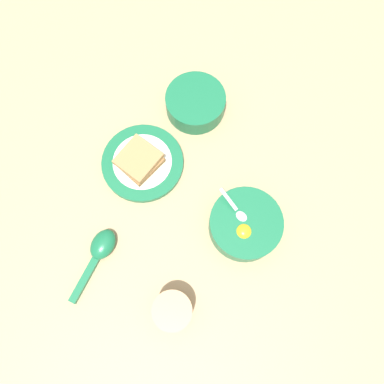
# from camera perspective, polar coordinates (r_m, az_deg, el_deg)

# --- Properties ---
(ground_plane) EXTENTS (3.00, 3.00, 0.00)m
(ground_plane) POSITION_cam_1_polar(r_m,az_deg,el_deg) (0.83, 2.09, 2.40)
(ground_plane) COLOR tan
(egg_bowl) EXTENTS (0.16, 0.15, 0.08)m
(egg_bowl) POSITION_cam_1_polar(r_m,az_deg,el_deg) (0.78, 8.10, -4.91)
(egg_bowl) COLOR #196B42
(egg_bowl) RESTS_ON ground_plane
(toast_plate) EXTENTS (0.18, 0.18, 0.02)m
(toast_plate) POSITION_cam_1_polar(r_m,az_deg,el_deg) (0.84, -7.53, 4.44)
(toast_plate) COLOR #196B42
(toast_plate) RESTS_ON ground_plane
(toast_sandwich) EXTENTS (0.08, 0.09, 0.03)m
(toast_sandwich) POSITION_cam_1_polar(r_m,az_deg,el_deg) (0.81, -8.05, 4.79)
(toast_sandwich) COLOR #9E7042
(toast_sandwich) RESTS_ON toast_plate
(soup_spoon) EXTENTS (0.08, 0.16, 0.03)m
(soup_spoon) POSITION_cam_1_polar(r_m,az_deg,el_deg) (0.80, -13.88, -8.65)
(soup_spoon) COLOR #196B42
(soup_spoon) RESTS_ON ground_plane
(congee_bowl) EXTENTS (0.14, 0.14, 0.05)m
(congee_bowl) POSITION_cam_1_polar(r_m,az_deg,el_deg) (0.87, 0.53, 13.46)
(congee_bowl) COLOR #196B42
(congee_bowl) RESTS_ON ground_plane
(drinking_cup) EXTENTS (0.08, 0.08, 0.07)m
(drinking_cup) POSITION_cam_1_polar(r_m,az_deg,el_deg) (0.75, -2.96, -17.59)
(drinking_cup) COLOR tan
(drinking_cup) RESTS_ON ground_plane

